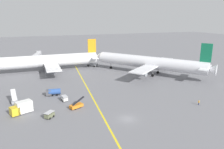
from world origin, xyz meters
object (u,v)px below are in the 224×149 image
object	(u,v)px
pushback_tug	(92,64)
gse_stair_truck_yellow	(14,100)
airliner_being_pushed	(149,63)
ground_crew_wing_walker_right	(199,102)
gse_belt_loader_portside	(76,106)
jet_bridge	(37,55)
gse_catering_truck_tall	(22,108)
gse_baggage_cart_near_cluster	(49,115)
gse_fuel_bowser_stubby	(53,92)
gse_baggage_cart_trailing	(65,98)
airliner_at_gate_left	(45,61)

from	to	relation	value
pushback_tug	gse_stair_truck_yellow	world-z (taller)	gse_stair_truck_yellow
airliner_being_pushed	ground_crew_wing_walker_right	bearing A→B (deg)	-98.97
gse_belt_loader_portside	jet_bridge	size ratio (longest dim) A/B	0.31
gse_catering_truck_tall	gse_baggage_cart_near_cluster	world-z (taller)	gse_catering_truck_tall
gse_fuel_bowser_stubby	gse_baggage_cart_trailing	bearing A→B (deg)	-67.70
gse_belt_loader_portside	gse_baggage_cart_trailing	world-z (taller)	gse_belt_loader_portside
airliner_being_pushed	gse_stair_truck_yellow	world-z (taller)	airliner_being_pushed
ground_crew_wing_walker_right	gse_catering_truck_tall	bearing A→B (deg)	164.08
pushback_tug	gse_fuel_bowser_stubby	xyz separation A→B (m)	(-26.55, -40.13, 0.14)
ground_crew_wing_walker_right	gse_baggage_cart_trailing	bearing A→B (deg)	152.88
gse_baggage_cart_near_cluster	gse_baggage_cart_trailing	distance (m)	12.21
gse_belt_loader_portside	jet_bridge	bearing A→B (deg)	94.17
gse_baggage_cart_trailing	ground_crew_wing_walker_right	world-z (taller)	gse_baggage_cart_trailing
gse_catering_truck_tall	gse_baggage_cart_trailing	world-z (taller)	gse_catering_truck_tall
gse_baggage_cart_near_cluster	ground_crew_wing_walker_right	world-z (taller)	gse_baggage_cart_near_cluster
airliner_being_pushed	gse_catering_truck_tall	xyz separation A→B (m)	(-56.58, -23.79, -3.99)
gse_fuel_bowser_stubby	gse_stair_truck_yellow	bearing A→B (deg)	-170.63
gse_baggage_cart_near_cluster	ground_crew_wing_walker_right	xyz separation A→B (m)	(43.71, -8.68, 0.00)
airliner_being_pushed	pushback_tug	bearing A→B (deg)	125.59
pushback_tug	gse_stair_truck_yellow	distance (m)	57.34
airliner_at_gate_left	gse_baggage_cart_near_cluster	bearing A→B (deg)	-94.75
airliner_being_pushed	gse_fuel_bowser_stubby	distance (m)	48.29
gse_belt_loader_portside	jet_bridge	world-z (taller)	jet_bridge
jet_bridge	airliner_being_pushed	bearing A→B (deg)	-49.20
gse_baggage_cart_near_cluster	airliner_being_pushed	bearing A→B (deg)	30.69
airliner_at_gate_left	gse_stair_truck_yellow	size ratio (longest dim) A/B	12.23
gse_stair_truck_yellow	gse_fuel_bowser_stubby	bearing A→B (deg)	9.37
airliner_at_gate_left	gse_baggage_cart_trailing	bearing A→B (deg)	-88.15
airliner_at_gate_left	gse_baggage_cart_trailing	world-z (taller)	airliner_at_gate_left
airliner_being_pushed	gse_baggage_cart_near_cluster	bearing A→B (deg)	-149.31
ground_crew_wing_walker_right	jet_bridge	world-z (taller)	jet_bridge
pushback_tug	gse_belt_loader_portside	bearing A→B (deg)	-111.84
pushback_tug	gse_baggage_cart_near_cluster	xyz separation A→B (m)	(-29.80, -57.40, -0.33)
gse_fuel_bowser_stubby	gse_baggage_cart_trailing	xyz separation A→B (m)	(2.72, -6.63, -0.47)
airliner_at_gate_left	gse_belt_loader_portside	bearing A→B (deg)	-85.90
gse_fuel_bowser_stubby	gse_stair_truck_yellow	xyz separation A→B (m)	(-12.31, -2.03, -0.31)
gse_belt_loader_portside	ground_crew_wing_walker_right	xyz separation A→B (m)	(35.50, -12.23, 0.04)
pushback_tug	airliner_being_pushed	bearing A→B (deg)	-54.41
airliner_being_pushed	gse_catering_truck_tall	distance (m)	61.51
airliner_at_gate_left	gse_baggage_cart_near_cluster	xyz separation A→B (m)	(-4.55, -54.67, -4.44)
airliner_being_pushed	pushback_tug	distance (m)	34.58
airliner_being_pushed	ground_crew_wing_walker_right	size ratio (longest dim) A/B	30.66
pushback_tug	gse_belt_loader_portside	xyz separation A→B (m)	(-21.59, -53.86, -0.36)
gse_catering_truck_tall	gse_belt_loader_portside	distance (m)	15.23
airliner_at_gate_left	ground_crew_wing_walker_right	size ratio (longest dim) A/B	35.31
gse_baggage_cart_near_cluster	jet_bridge	bearing A→B (deg)	88.43
gse_catering_truck_tall	airliner_at_gate_left	bearing A→B (deg)	76.91
pushback_tug	jet_bridge	world-z (taller)	jet_bridge
airliner_being_pushed	jet_bridge	bearing A→B (deg)	130.80
airliner_at_gate_left	gse_catering_truck_tall	xyz separation A→B (m)	(-11.38, -48.93, -3.55)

